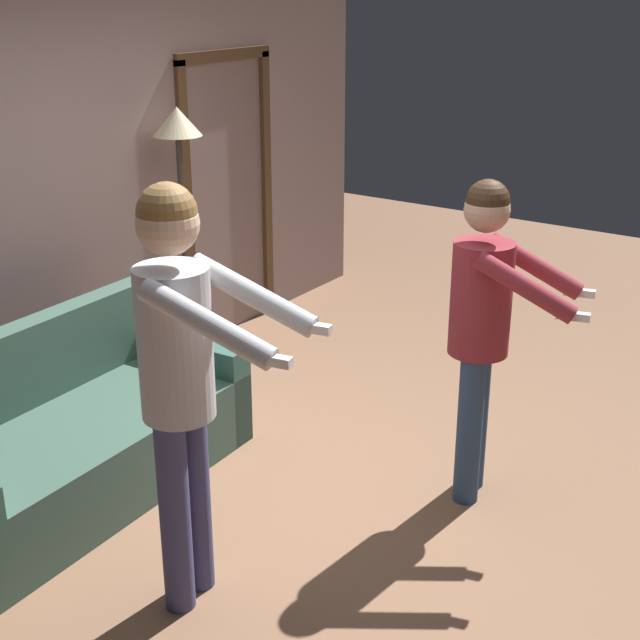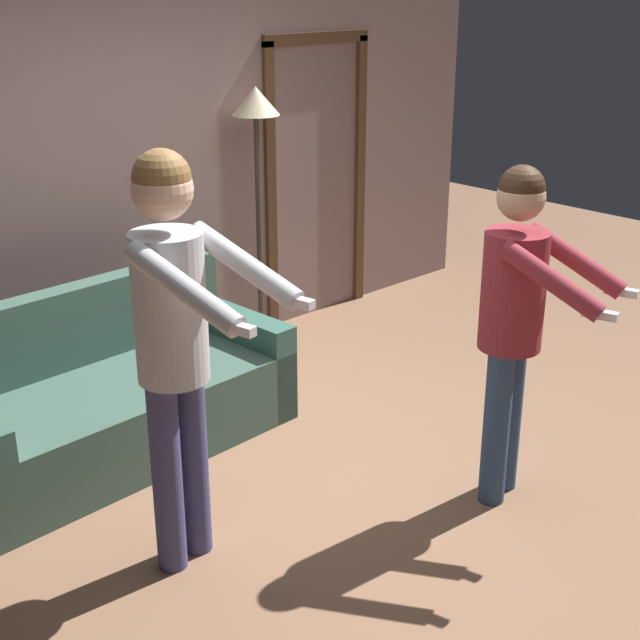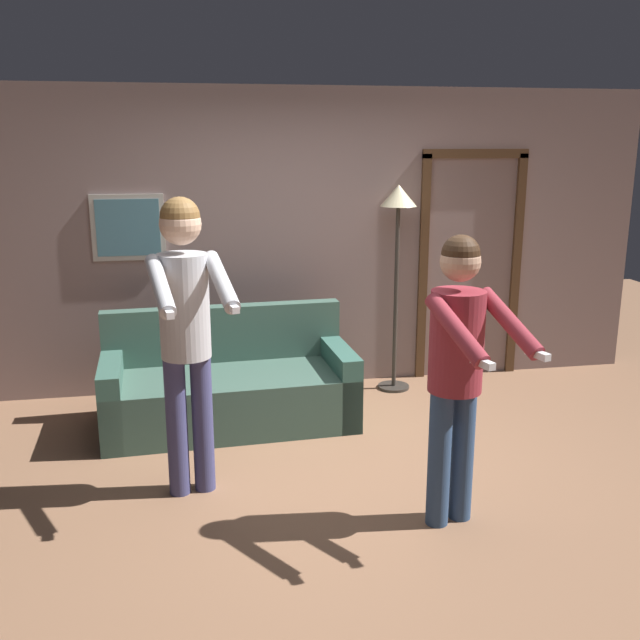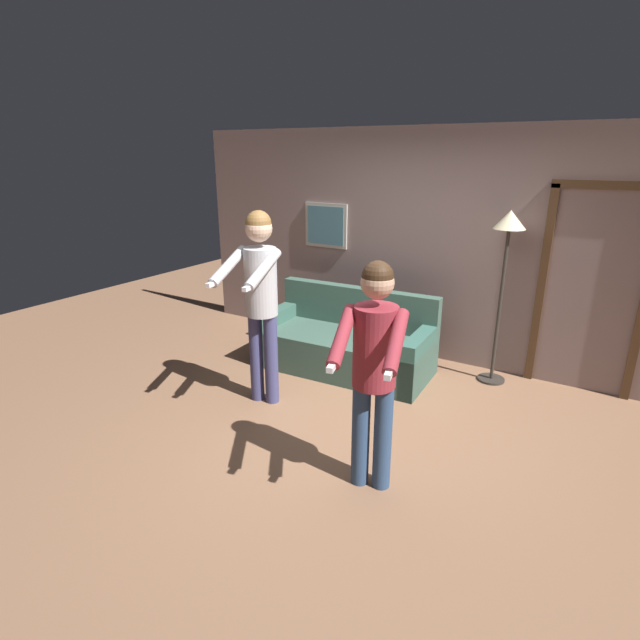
{
  "view_description": "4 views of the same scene",
  "coord_description": "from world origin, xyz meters",
  "px_view_note": "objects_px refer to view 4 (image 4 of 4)",
  "views": [
    {
      "loc": [
        -3.29,
        -2.22,
        2.55
      ],
      "look_at": [
        -0.28,
        -0.14,
        1.14
      ],
      "focal_mm": 50.0,
      "sensor_mm": 36.0,
      "label": 1
    },
    {
      "loc": [
        -2.81,
        -2.78,
        2.46
      ],
      "look_at": [
        -0.42,
        -0.23,
        1.1
      ],
      "focal_mm": 50.0,
      "sensor_mm": 36.0,
      "label": 2
    },
    {
      "loc": [
        -0.91,
        -4.1,
        2.16
      ],
      "look_at": [
        -0.2,
        -0.29,
        1.18
      ],
      "focal_mm": 40.0,
      "sensor_mm": 36.0,
      "label": 3
    },
    {
      "loc": [
        1.83,
        -3.39,
        2.33
      ],
      "look_at": [
        -0.16,
        -0.15,
        1.04
      ],
      "focal_mm": 28.0,
      "sensor_mm": 36.0,
      "label": 4
    }
  ],
  "objects_px": {
    "torchiere_lamp": "(507,244)",
    "person_standing_left": "(260,289)",
    "couch": "(345,345)",
    "person_standing_right": "(374,358)"
  },
  "relations": [
    {
      "from": "couch",
      "to": "person_standing_left",
      "type": "bearing_deg",
      "value": -104.98
    },
    {
      "from": "torchiere_lamp",
      "to": "person_standing_right",
      "type": "xyz_separation_m",
      "value": [
        -0.32,
        -2.28,
        -0.46
      ]
    },
    {
      "from": "person_standing_left",
      "to": "person_standing_right",
      "type": "height_order",
      "value": "person_standing_left"
    },
    {
      "from": "person_standing_right",
      "to": "couch",
      "type": "bearing_deg",
      "value": 123.8
    },
    {
      "from": "torchiere_lamp",
      "to": "person_standing_left",
      "type": "xyz_separation_m",
      "value": [
        -1.79,
        -1.65,
        -0.33
      ]
    },
    {
      "from": "torchiere_lamp",
      "to": "person_standing_left",
      "type": "distance_m",
      "value": 2.45
    },
    {
      "from": "couch",
      "to": "person_standing_left",
      "type": "height_order",
      "value": "person_standing_left"
    },
    {
      "from": "couch",
      "to": "torchiere_lamp",
      "type": "height_order",
      "value": "torchiere_lamp"
    },
    {
      "from": "couch",
      "to": "person_standing_right",
      "type": "relative_size",
      "value": 1.16
    },
    {
      "from": "person_standing_left",
      "to": "torchiere_lamp",
      "type": "bearing_deg",
      "value": 42.65
    }
  ]
}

